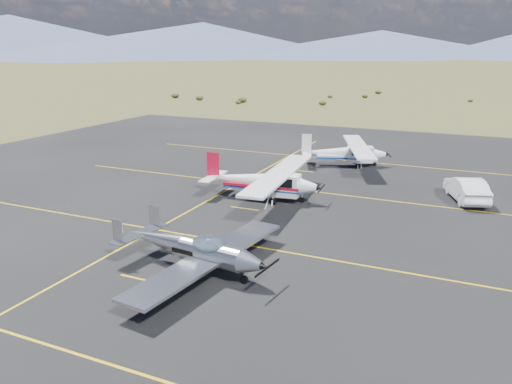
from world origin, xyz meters
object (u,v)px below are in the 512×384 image
Objects in this scene: aircraft_low_wing at (196,249)px; sedan at (466,189)px; aircraft_plain at (345,152)px; aircraft_cessna at (262,180)px.

sedan is (10.86, 16.89, -0.25)m from aircraft_low_wing.
aircraft_low_wing is 0.97× the size of aircraft_plain.
aircraft_low_wing is at bearing -86.45° from aircraft_cessna.
aircraft_plain is 11.97m from sedan.
aircraft_low_wing is 2.11× the size of sedan.
aircraft_cessna is 13.66m from sedan.
aircraft_low_wing is 23.50m from aircraft_plain.
aircraft_cessna is at bearing 3.21° from sedan.
sedan is at bearing 63.91° from aircraft_low_wing.
aircraft_plain reaches higher than aircraft_low_wing.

